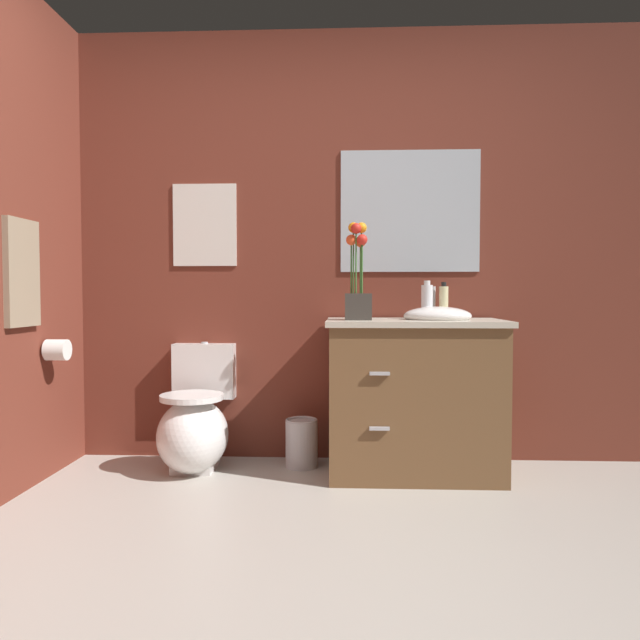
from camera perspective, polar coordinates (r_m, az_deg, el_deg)
The scene contains 12 objects.
ground_plane at distance 2.07m, azimuth -1.32°, elevation -25.48°, with size 9.72×9.72×0.00m, color #B2ADA3.
wall_back at distance 3.59m, azimuth 3.82°, elevation 6.90°, with size 4.54×0.05×2.50m, color maroon.
toilet at distance 3.47m, azimuth -11.66°, elevation -9.71°, with size 0.38×0.59×0.69m.
vanity_cabinet at distance 3.32m, azimuth 8.89°, elevation -6.96°, with size 0.94×0.56×1.01m.
flower_vase at distance 3.21m, azimuth 3.59°, elevation 3.21°, with size 0.14×0.14×0.52m.
soap_bottle at distance 3.34m, azimuth 10.01°, elevation 1.73°, with size 0.06×0.06×0.21m.
lotion_bottle at distance 3.42m, azimuth 11.53°, elevation 1.68°, with size 0.05×0.05×0.20m.
trash_bin at distance 3.47m, azimuth -1.75°, elevation -11.44°, with size 0.18×0.18×0.27m.
wall_poster at distance 3.67m, azimuth -10.77°, elevation 8.75°, with size 0.37×0.01×0.48m, color silver.
wall_mirror at distance 3.60m, azimuth 8.44°, elevation 10.07°, with size 0.80×0.01×0.70m, color #B2BCC6.
hanging_towel at distance 3.27m, azimuth -26.17°, elevation 3.99°, with size 0.03×0.28×0.52m, color gray.
toilet_paper_roll at distance 3.45m, azimuth -23.45°, elevation -2.59°, with size 0.11×0.11×0.11m, color white.
Camera 1 is at (0.13, -1.83, 0.97)m, focal length 34.09 mm.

